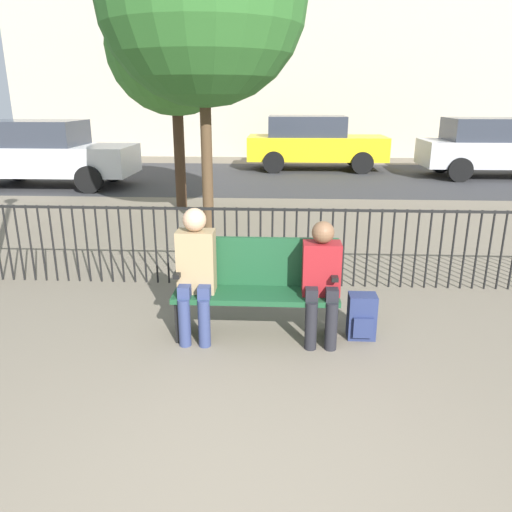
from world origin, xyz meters
TOP-DOWN VIEW (x-y plane):
  - park_bench at (0.00, 2.34)m, footprint 1.52×0.45m
  - seated_person_0 at (-0.55, 2.21)m, footprint 0.34×0.39m
  - seated_person_1 at (0.59, 2.21)m, footprint 0.34×0.39m
  - backpack at (0.99, 2.28)m, footprint 0.26×0.23m
  - fence_railing at (-0.02, 3.63)m, footprint 9.01×0.03m
  - tree_0 at (-1.82, 7.90)m, footprint 2.55×2.55m
  - street_surface at (0.00, 12.00)m, footprint 24.00×6.00m
  - parked_car_0 at (1.17, 13.73)m, footprint 4.20×1.94m
  - parked_car_1 at (-5.70, 10.29)m, footprint 4.20×1.94m
  - parked_car_2 at (6.15, 12.41)m, footprint 4.20×1.94m

SIDE VIEW (x-z plane):
  - street_surface at x=0.00m, z-range 0.00..0.01m
  - backpack at x=0.99m, z-range 0.00..0.43m
  - park_bench at x=0.00m, z-range 0.03..0.95m
  - fence_railing at x=-0.02m, z-range 0.08..1.03m
  - seated_person_1 at x=0.59m, z-range 0.07..1.20m
  - seated_person_0 at x=-0.55m, z-range 0.07..1.31m
  - parked_car_0 at x=1.17m, z-range 0.03..1.65m
  - parked_car_1 at x=-5.70m, z-range 0.03..1.65m
  - parked_car_2 at x=6.15m, z-range 0.03..1.65m
  - tree_0 at x=-1.82m, z-range 0.89..5.25m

